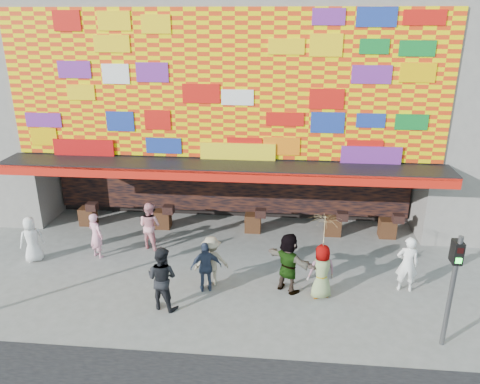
{
  "coord_description": "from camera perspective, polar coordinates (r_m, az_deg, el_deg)",
  "views": [
    {
      "loc": [
        2.08,
        -11.59,
        7.73
      ],
      "look_at": [
        0.76,
        2.0,
        2.57
      ],
      "focal_mm": 35.0,
      "sensor_mm": 36.0,
      "label": 1
    }
  ],
  "objects": [
    {
      "name": "signal_right",
      "position": [
        12.38,
        24.58,
        -9.68
      ],
      "size": [
        0.22,
        0.2,
        3.0
      ],
      "color": "#59595B",
      "rests_on": "ground"
    },
    {
      "name": "shop_building",
      "position": [
        20.04,
        -0.47,
        13.53
      ],
      "size": [
        15.2,
        9.4,
        10.0
      ],
      "color": "gray",
      "rests_on": "ground"
    },
    {
      "name": "ped_f",
      "position": [
        13.96,
        5.93,
        -8.59
      ],
      "size": [
        1.71,
        1.47,
        1.86
      ],
      "primitive_type": "imported",
      "rotation": [
        0.0,
        0.0,
        2.5
      ],
      "color": "gray",
      "rests_on": "ground"
    },
    {
      "name": "ped_i",
      "position": [
        16.7,
        -10.93,
        -4.03
      ],
      "size": [
        1.02,
        0.93,
        1.71
      ],
      "primitive_type": "imported",
      "rotation": [
        0.0,
        0.0,
        2.73
      ],
      "color": "pink",
      "rests_on": "ground"
    },
    {
      "name": "ped_d",
      "position": [
        14.28,
        -3.51,
        -8.41
      ],
      "size": [
        1.14,
        0.82,
        1.59
      ],
      "primitive_type": "imported",
      "rotation": [
        0.0,
        0.0,
        3.38
      ],
      "color": "tan",
      "rests_on": "ground"
    },
    {
      "name": "ped_b",
      "position": [
        16.55,
        -17.15,
        -5.07
      ],
      "size": [
        0.69,
        0.61,
        1.59
      ],
      "primitive_type": "imported",
      "rotation": [
        0.0,
        0.0,
        2.64
      ],
      "color": "#F7A0B8",
      "rests_on": "ground"
    },
    {
      "name": "ped_h",
      "position": [
        14.78,
        19.7,
        -8.28
      ],
      "size": [
        0.67,
        0.47,
        1.75
      ],
      "primitive_type": "imported",
      "rotation": [
        0.0,
        0.0,
        3.07
      ],
      "color": "white",
      "rests_on": "ground"
    },
    {
      "name": "parasol",
      "position": [
        13.25,
        10.27,
        -4.61
      ],
      "size": [
        1.07,
        1.09,
        1.84
      ],
      "color": "beige",
      "rests_on": "ground"
    },
    {
      "name": "ped_e",
      "position": [
        14.0,
        -4.17,
        -9.1
      ],
      "size": [
        0.99,
        0.63,
        1.57
      ],
      "primitive_type": "imported",
      "rotation": [
        0.0,
        0.0,
        3.42
      ],
      "color": "#2D3850",
      "rests_on": "ground"
    },
    {
      "name": "ped_c",
      "position": [
        13.33,
        -9.48,
        -10.3
      ],
      "size": [
        1.08,
        0.95,
        1.86
      ],
      "primitive_type": "imported",
      "rotation": [
        0.0,
        0.0,
        2.83
      ],
      "color": "black",
      "rests_on": "ground"
    },
    {
      "name": "ped_g",
      "position": [
        13.85,
        9.92,
        -9.53
      ],
      "size": [
        0.93,
        0.74,
        1.66
      ],
      "primitive_type": "imported",
      "rotation": [
        0.0,
        0.0,
        3.44
      ],
      "color": "gray",
      "rests_on": "ground"
    },
    {
      "name": "ped_a",
      "position": [
        17.03,
        -24.05,
        -5.29
      ],
      "size": [
        0.92,
        0.87,
        1.58
      ],
      "primitive_type": "imported",
      "rotation": [
        0.0,
        0.0,
        3.8
      ],
      "color": "white",
      "rests_on": "ground"
    },
    {
      "name": "ground",
      "position": [
        14.09,
        -3.96,
        -12.64
      ],
      "size": [
        90.0,
        90.0,
        0.0
      ],
      "primitive_type": "plane",
      "color": "slate",
      "rests_on": "ground"
    }
  ]
}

